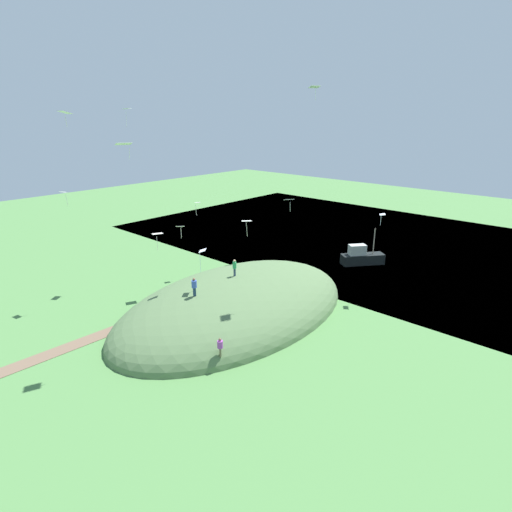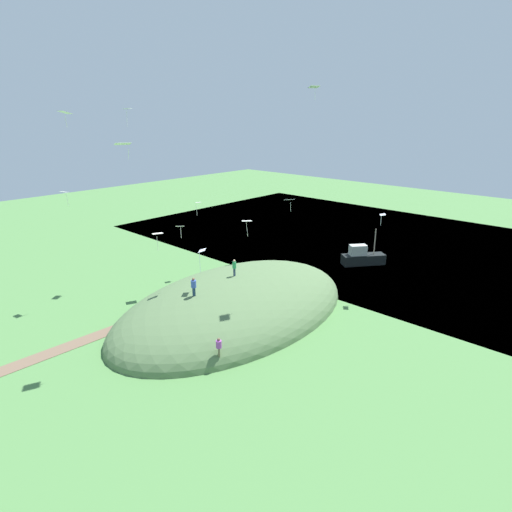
# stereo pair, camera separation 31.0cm
# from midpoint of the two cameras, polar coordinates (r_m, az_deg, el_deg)

# --- Properties ---
(ground_plane) EXTENTS (160.00, 160.00, 0.00)m
(ground_plane) POSITION_cam_midpoint_polar(r_m,az_deg,el_deg) (47.96, 2.50, -4.71)
(ground_plane) COLOR #4B7C40
(lake_water) EXTENTS (46.58, 80.00, 0.40)m
(lake_water) POSITION_cam_midpoint_polar(r_m,az_deg,el_deg) (69.01, 16.66, 1.65)
(lake_water) COLOR #354668
(lake_water) RESTS_ON ground_plane
(grass_hill) EXTENTS (27.90, 16.65, 7.35)m
(grass_hill) POSITION_cam_midpoint_polar(r_m,az_deg,el_deg) (43.22, -2.51, -7.44)
(grass_hill) COLOR #536F46
(grass_hill) RESTS_ON ground_plane
(dirt_path) EXTENTS (11.28, 1.84, 0.04)m
(dirt_path) POSITION_cam_midpoint_polar(r_m,az_deg,el_deg) (40.05, -25.26, -11.57)
(dirt_path) COLOR brown
(dirt_path) RESTS_ON ground_plane
(boat_on_lake) EXTENTS (5.52, 4.81, 4.79)m
(boat_on_lake) POSITION_cam_midpoint_polar(r_m,az_deg,el_deg) (57.74, 14.32, -0.17)
(boat_on_lake) COLOR black
(boat_on_lake) RESTS_ON lake_water
(person_walking_path) EXTENTS (0.40, 0.40, 1.73)m
(person_walking_path) POSITION_cam_midpoint_polar(r_m,az_deg,el_deg) (41.71, -2.74, -1.32)
(person_walking_path) COLOR #24354D
(person_walking_path) RESTS_ON grass_hill
(person_near_shore) EXTENTS (0.65, 0.65, 1.74)m
(person_near_shore) POSITION_cam_midpoint_polar(r_m,az_deg,el_deg) (38.18, -8.21, -3.87)
(person_near_shore) COLOR navy
(person_near_shore) RESTS_ON grass_hill
(person_watching_kites) EXTENTS (0.62, 0.62, 1.59)m
(person_watching_kites) POSITION_cam_midpoint_polar(r_m,az_deg,el_deg) (33.29, -4.78, -11.92)
(person_watching_kites) COLOR brown
(person_watching_kites) RESTS_ON grass_hill
(kite_0) EXTENTS (0.80, 1.16, 1.28)m
(kite_0) POSITION_cam_midpoint_polar(r_m,az_deg,el_deg) (38.32, -24.24, 17.27)
(kite_0) COLOR silver
(kite_1) EXTENTS (1.23, 1.16, 1.94)m
(kite_1) POSITION_cam_midpoint_polar(r_m,az_deg,el_deg) (49.96, -16.85, 18.43)
(kite_1) COLOR white
(kite_2) EXTENTS (1.35, 1.31, 1.96)m
(kite_2) POSITION_cam_midpoint_polar(r_m,az_deg,el_deg) (47.28, -1.06, 4.68)
(kite_2) COLOR white
(kite_3) EXTENTS (1.08, 0.93, 1.19)m
(kite_3) POSITION_cam_midpoint_polar(r_m,az_deg,el_deg) (37.78, 8.13, 21.67)
(kite_3) COLOR white
(kite_4) EXTENTS (1.06, 1.02, 2.27)m
(kite_4) POSITION_cam_midpoint_polar(r_m,az_deg,el_deg) (38.69, -7.12, 0.53)
(kite_4) COLOR white
(kite_5) EXTENTS (1.31, 1.13, 1.89)m
(kite_5) POSITION_cam_midpoint_polar(r_m,az_deg,el_deg) (45.72, -12.99, 2.89)
(kite_5) COLOR silver
(kite_6) EXTENTS (0.98, 0.91, 1.28)m
(kite_6) POSITION_cam_midpoint_polar(r_m,az_deg,el_deg) (45.38, 16.94, 5.31)
(kite_6) COLOR white
(kite_7) EXTENTS (1.42, 1.34, 1.58)m
(kite_7) POSITION_cam_midpoint_polar(r_m,az_deg,el_deg) (51.48, 4.73, 7.57)
(kite_7) COLOR white
(kite_8) EXTENTS (1.34, 1.13, 1.23)m
(kite_8) POSITION_cam_midpoint_polar(r_m,az_deg,el_deg) (32.79, -17.31, 14.25)
(kite_8) COLOR white
(kite_9) EXTENTS (0.70, 0.89, 1.47)m
(kite_9) POSITION_cam_midpoint_polar(r_m,az_deg,el_deg) (45.81, -24.35, 7.81)
(kite_9) COLOR white
(kite_10) EXTENTS (0.96, 0.93, 1.37)m
(kite_10) POSITION_cam_midpoint_polar(r_m,az_deg,el_deg) (40.01, -10.03, 3.90)
(kite_10) COLOR white
(kite_11) EXTENTS (0.79, 0.68, 1.58)m
(kite_11) POSITION_cam_midpoint_polar(r_m,az_deg,el_deg) (50.75, -7.70, 7.04)
(kite_11) COLOR silver
(mooring_post) EXTENTS (0.14, 0.14, 0.92)m
(mooring_post) POSITION_cam_midpoint_polar(r_m,az_deg,el_deg) (50.59, 2.66, -2.88)
(mooring_post) COLOR brown
(mooring_post) RESTS_ON ground_plane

